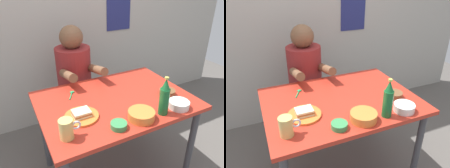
# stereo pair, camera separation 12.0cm
# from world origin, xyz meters

# --- Properties ---
(wall_back) EXTENTS (4.40, 0.09, 2.60)m
(wall_back) POSITION_xyz_m (0.00, 1.05, 1.30)
(wall_back) COLOR #ADA89E
(wall_back) RESTS_ON ground
(dining_table) EXTENTS (1.10, 0.80, 0.74)m
(dining_table) POSITION_xyz_m (0.00, 0.00, 0.65)
(dining_table) COLOR #B72D1E
(dining_table) RESTS_ON ground
(stool) EXTENTS (0.34, 0.34, 0.45)m
(stool) POSITION_xyz_m (-0.10, 0.63, 0.35)
(stool) COLOR #4C4C51
(stool) RESTS_ON ground
(person_seated) EXTENTS (0.33, 0.56, 0.72)m
(person_seated) POSITION_xyz_m (-0.10, 0.62, 0.77)
(person_seated) COLOR maroon
(person_seated) RESTS_ON stool
(plate_orange) EXTENTS (0.22, 0.22, 0.01)m
(plate_orange) POSITION_xyz_m (-0.30, -0.10, 0.75)
(plate_orange) COLOR orange
(plate_orange) RESTS_ON dining_table
(sandwich) EXTENTS (0.11, 0.09, 0.04)m
(sandwich) POSITION_xyz_m (-0.30, -0.10, 0.77)
(sandwich) COLOR beige
(sandwich) RESTS_ON plate_orange
(beer_mug) EXTENTS (0.13, 0.08, 0.12)m
(beer_mug) POSITION_xyz_m (-0.44, -0.25, 0.80)
(beer_mug) COLOR #D1BC66
(beer_mug) RESTS_ON dining_table
(beer_bottle) EXTENTS (0.06, 0.06, 0.26)m
(beer_bottle) POSITION_xyz_m (0.19, -0.31, 0.86)
(beer_bottle) COLOR #19602D
(beer_bottle) RESTS_ON dining_table
(soup_bowl_orange) EXTENTS (0.17, 0.17, 0.05)m
(soup_bowl_orange) POSITION_xyz_m (0.03, -0.29, 0.77)
(soup_bowl_orange) COLOR orange
(soup_bowl_orange) RESTS_ON dining_table
(rice_bowl_white) EXTENTS (0.14, 0.14, 0.05)m
(rice_bowl_white) POSITION_xyz_m (0.33, -0.30, 0.77)
(rice_bowl_white) COLOR silver
(rice_bowl_white) RESTS_ON dining_table
(condiment_bowl_brown) EXTENTS (0.12, 0.12, 0.04)m
(condiment_bowl_brown) POSITION_xyz_m (0.38, -0.13, 0.76)
(condiment_bowl_brown) COLOR brown
(condiment_bowl_brown) RESTS_ON dining_table
(dip_bowl_green) EXTENTS (0.10, 0.10, 0.03)m
(dip_bowl_green) POSITION_xyz_m (-0.14, -0.30, 0.76)
(dip_bowl_green) COLOR #388C4C
(dip_bowl_green) RESTS_ON dining_table
(spoon) EXTENTS (0.07, 0.11, 0.01)m
(spoon) POSITION_xyz_m (-0.26, 0.22, 0.75)
(spoon) COLOR #26A559
(spoon) RESTS_ON dining_table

